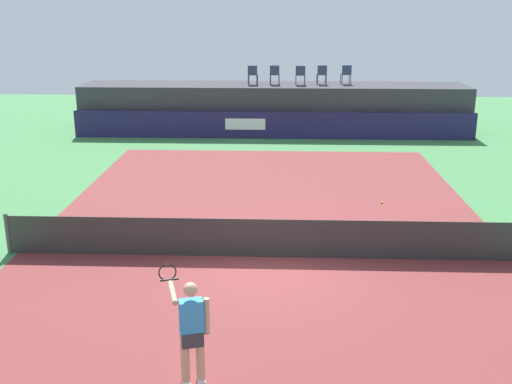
# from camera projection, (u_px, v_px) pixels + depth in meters

# --- Properties ---
(ground_plane) EXTENTS (48.00, 48.00, 0.00)m
(ground_plane) POSITION_uv_depth(u_px,v_px,m) (268.00, 215.00, 17.31)
(ground_plane) COLOR #3D7A42
(court_inner) EXTENTS (12.00, 22.00, 0.00)m
(court_inner) POSITION_uv_depth(u_px,v_px,m) (265.00, 257.00, 14.44)
(court_inner) COLOR maroon
(court_inner) RESTS_ON ground
(sponsor_wall) EXTENTS (18.00, 0.22, 1.20)m
(sponsor_wall) POSITION_uv_depth(u_px,v_px,m) (273.00, 125.00, 27.16)
(sponsor_wall) COLOR #231E4C
(sponsor_wall) RESTS_ON ground
(spectator_platform) EXTENTS (18.00, 2.80, 2.20)m
(spectator_platform) POSITION_uv_depth(u_px,v_px,m) (274.00, 108.00, 28.73)
(spectator_platform) COLOR #38383D
(spectator_platform) RESTS_ON ground
(spectator_chair_far_left) EXTENTS (0.46, 0.46, 0.89)m
(spectator_chair_far_left) POSITION_uv_depth(u_px,v_px,m) (253.00, 74.00, 28.17)
(spectator_chair_far_left) COLOR #2D3D56
(spectator_chair_far_left) RESTS_ON spectator_platform
(spectator_chair_left) EXTENTS (0.45, 0.45, 0.89)m
(spectator_chair_left) POSITION_uv_depth(u_px,v_px,m) (275.00, 74.00, 28.21)
(spectator_chair_left) COLOR #2D3D56
(spectator_chair_left) RESTS_ON spectator_platform
(spectator_chair_center) EXTENTS (0.45, 0.45, 0.89)m
(spectator_chair_center) POSITION_uv_depth(u_px,v_px,m) (300.00, 74.00, 28.04)
(spectator_chair_center) COLOR #2D3D56
(spectator_chair_center) RESTS_ON spectator_platform
(spectator_chair_right) EXTENTS (0.46, 0.46, 0.89)m
(spectator_chair_right) POSITION_uv_depth(u_px,v_px,m) (322.00, 74.00, 28.25)
(spectator_chair_right) COLOR #2D3D56
(spectator_chair_right) RESTS_ON spectator_platform
(spectator_chair_far_right) EXTENTS (0.47, 0.47, 0.89)m
(spectator_chair_far_right) POSITION_uv_depth(u_px,v_px,m) (346.00, 74.00, 28.32)
(spectator_chair_far_right) COLOR #2D3D56
(spectator_chair_far_right) RESTS_ON spectator_platform
(tennis_net) EXTENTS (12.40, 0.02, 0.95)m
(tennis_net) POSITION_uv_depth(u_px,v_px,m) (265.00, 238.00, 14.30)
(tennis_net) COLOR #2D2D2D
(tennis_net) RESTS_ON ground
(net_post_near) EXTENTS (0.10, 0.10, 1.00)m
(net_post_near) POSITION_uv_depth(u_px,v_px,m) (8.00, 233.00, 14.54)
(net_post_near) COLOR #4C4C51
(net_post_near) RESTS_ON ground
(tennis_player) EXTENTS (0.93, 1.10, 1.77)m
(tennis_player) POSITION_uv_depth(u_px,v_px,m) (191.00, 330.00, 9.32)
(tennis_player) COLOR white
(tennis_player) RESTS_ON court_inner
(tennis_ball) EXTENTS (0.07, 0.07, 0.07)m
(tennis_ball) POSITION_uv_depth(u_px,v_px,m) (382.00, 202.00, 18.33)
(tennis_ball) COLOR #D8EA33
(tennis_ball) RESTS_ON court_inner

